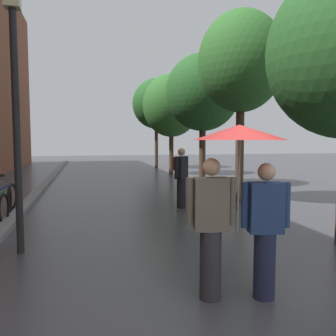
{
  "coord_description": "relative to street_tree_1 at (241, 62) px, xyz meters",
  "views": [
    {
      "loc": [
        -1.49,
        -3.23,
        1.92
      ],
      "look_at": [
        0.11,
        3.56,
        1.35
      ],
      "focal_mm": 37.34,
      "sensor_mm": 36.0,
      "label": 1
    }
  ],
  "objects": [
    {
      "name": "ground_plane",
      "position": [
        -3.07,
        -6.63,
        -4.22
      ],
      "size": [
        80.0,
        80.0,
        0.0
      ],
      "primitive_type": "plane",
      "color": "#38383D"
    },
    {
      "name": "street_lamp_post",
      "position": [
        -5.67,
        -3.66,
        -1.69
      ],
      "size": [
        0.24,
        0.24,
        4.34
      ],
      "color": "black",
      "rests_on": "ground"
    },
    {
      "name": "pedestrian_walking_midground",
      "position": [
        -1.98,
        -0.48,
        -3.33
      ],
      "size": [
        0.46,
        0.46,
        1.68
      ],
      "color": "black",
      "rests_on": "ground"
    },
    {
      "name": "couple_under_umbrella",
      "position": [
        -2.81,
        -6.06,
        -2.84
      ],
      "size": [
        1.22,
        1.09,
        2.09
      ],
      "color": "#2D2D33",
      "rests_on": "ground"
    },
    {
      "name": "street_tree_1",
      "position": [
        0.0,
        0.0,
        0.0
      ],
      "size": [
        2.57,
        2.57,
        5.75
      ],
      "color": "#473323",
      "rests_on": "ground"
    },
    {
      "name": "kerb_strip",
      "position": [
        -6.27,
        3.37,
        -4.16
      ],
      "size": [
        0.3,
        36.0,
        0.12
      ],
      "primitive_type": "cube",
      "color": "slate",
      "rests_on": "ground"
    },
    {
      "name": "street_tree_3",
      "position": [
        0.02,
        8.88,
        -0.44
      ],
      "size": [
        3.13,
        3.13,
        5.51
      ],
      "color": "#473323",
      "rests_on": "ground"
    },
    {
      "name": "street_tree_2",
      "position": [
        0.17,
        4.03,
        -0.37
      ],
      "size": [
        3.06,
        3.06,
        5.46
      ],
      "color": "#473323",
      "rests_on": "ground"
    },
    {
      "name": "street_tree_4",
      "position": [
        0.06,
        13.29,
        0.08
      ],
      "size": [
        3.18,
        3.18,
        5.98
      ],
      "color": "#473323",
      "rests_on": "ground"
    }
  ]
}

